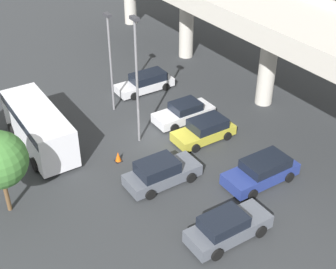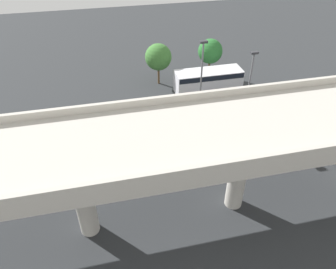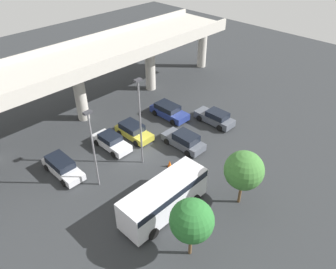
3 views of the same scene
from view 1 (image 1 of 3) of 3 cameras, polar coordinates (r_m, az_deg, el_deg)
ground_plane at (r=32.26m, az=-1.25°, el=-0.64°), size 91.64×91.64×0.00m
highway_overpass at (r=34.87m, az=12.67°, el=13.01°), size 44.07×7.61×7.91m
parked_car_0 at (r=38.27m, az=-2.73°, el=6.36°), size 2.01×4.76×1.47m
parked_car_1 at (r=34.12m, az=1.96°, el=2.71°), size 2.03×4.51×1.43m
parked_car_2 at (r=32.07m, az=4.51°, el=0.54°), size 2.12×4.32×1.48m
parked_car_3 at (r=28.04m, az=-0.87°, el=-4.66°), size 2.11×4.62×1.61m
parked_car_4 at (r=28.75m, az=11.37°, el=-4.38°), size 2.19×4.72×1.51m
parked_car_5 at (r=24.78m, az=7.25°, el=-11.15°), size 2.00×4.65×1.57m
shuttle_bus at (r=31.85m, az=-15.53°, el=1.15°), size 7.69×2.78×2.85m
lamp_post_near_aisle at (r=29.72m, az=-3.84°, el=7.43°), size 0.70×0.35×8.75m
lamp_post_mid_lot at (r=34.05m, az=-7.06°, el=9.54°), size 0.70×0.35×7.51m
traffic_cone at (r=30.20m, az=-6.10°, el=-2.74°), size 0.44×0.44×0.70m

